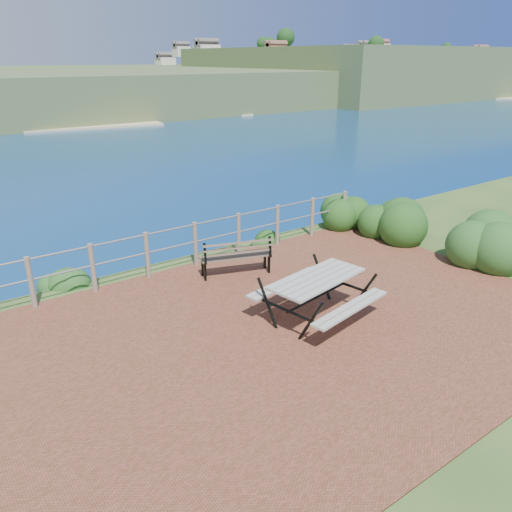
{
  "coord_description": "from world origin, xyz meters",
  "views": [
    {
      "loc": [
        -4.97,
        -5.8,
        4.36
      ],
      "look_at": [
        0.32,
        1.51,
        0.75
      ],
      "focal_mm": 35.0,
      "sensor_mm": 36.0,
      "label": 1
    }
  ],
  "objects": [
    {
      "name": "shrub_lip_west",
      "position": [
        -2.75,
        4.05,
        0.0
      ],
      "size": [
        0.78,
        0.78,
        0.53
      ],
      "primitive_type": "ellipsoid",
      "color": "#234D1D",
      "rests_on": "ground"
    },
    {
      "name": "shrub_lip_east",
      "position": [
        2.11,
        3.76,
        0.0
      ],
      "size": [
        0.69,
        0.69,
        0.4
      ],
      "primitive_type": "ellipsoid",
      "color": "#1B3E13",
      "rests_on": "ground"
    },
    {
      "name": "safety_railing",
      "position": [
        0.0,
        3.35,
        0.57
      ],
      "size": [
        9.4,
        0.1,
        1.0
      ],
      "color": "#6B5B4C",
      "rests_on": "ground"
    },
    {
      "name": "distant_bay",
      "position": [
        173.07,
        202.61,
        -1.52
      ],
      "size": [
        290.0,
        232.36,
        24.0
      ],
      "color": "#456030",
      "rests_on": "ground"
    },
    {
      "name": "ground",
      "position": [
        0.0,
        0.0,
        0.0
      ],
      "size": [
        10.0,
        7.0,
        0.12
      ],
      "primitive_type": "cube",
      "color": "brown",
      "rests_on": "ground"
    },
    {
      "name": "park_bench",
      "position": [
        0.44,
        2.41,
        0.56
      ],
      "size": [
        1.55,
        0.85,
        0.85
      ],
      "rotation": [
        0.0,
        0.0,
        -0.33
      ],
      "color": "brown",
      "rests_on": "ground"
    },
    {
      "name": "picnic_table",
      "position": [
        0.52,
        -0.04,
        0.5
      ],
      "size": [
        1.95,
        1.59,
        0.78
      ],
      "rotation": [
        0.0,
        0.0,
        0.17
      ],
      "color": "#9B968B",
      "rests_on": "ground"
    },
    {
      "name": "shrub_right_front",
      "position": [
        4.93,
        1.99,
        0.0
      ],
      "size": [
        1.3,
        1.3,
        1.85
      ],
      "primitive_type": "ellipsoid",
      "color": "#1B3E13",
      "rests_on": "ground"
    },
    {
      "name": "shrub_right_back",
      "position": [
        5.46,
        -0.35,
        0.0
      ],
      "size": [
        1.34,
        1.34,
        1.91
      ],
      "primitive_type": "ellipsoid",
      "color": "#234D1D",
      "rests_on": "ground"
    },
    {
      "name": "shrub_right_edge",
      "position": [
        4.67,
        3.46,
        0.0
      ],
      "size": [
        1.12,
        1.12,
        1.6
      ],
      "primitive_type": "ellipsoid",
      "color": "#1B3E13",
      "rests_on": "ground"
    }
  ]
}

